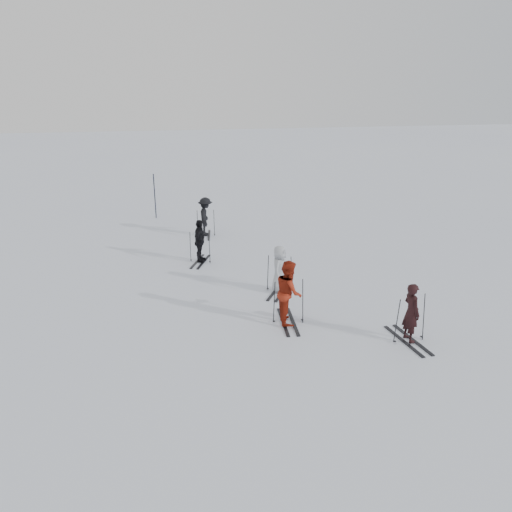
{
  "coord_description": "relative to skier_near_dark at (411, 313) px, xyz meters",
  "views": [
    {
      "loc": [
        -3.21,
        -14.56,
        6.55
      ],
      "look_at": [
        0.0,
        1.0,
        1.0
      ],
      "focal_mm": 35.0,
      "sensor_mm": 36.0,
      "label": 1
    }
  ],
  "objects": [
    {
      "name": "skier_grey",
      "position": [
        -2.57,
        3.92,
        -0.03
      ],
      "size": [
        0.81,
        0.91,
        1.56
      ],
      "primitive_type": "imported",
      "rotation": [
        0.0,
        0.0,
        1.03
      ],
      "color": "#A6ABB0",
      "rests_on": "ground"
    },
    {
      "name": "skis_red",
      "position": [
        -2.86,
        1.71,
        -0.14
      ],
      "size": [
        1.93,
        1.15,
        1.34
      ],
      "primitive_type": null,
      "rotation": [
        0.0,
        0.0,
        1.48
      ],
      "color": "black",
      "rests_on": "ground"
    },
    {
      "name": "skis_uphill_far",
      "position": [
        -4.23,
        10.8,
        -0.2
      ],
      "size": [
        1.77,
        1.1,
        1.22
      ],
      "primitive_type": null,
      "rotation": [
        0.0,
        0.0,
        1.43
      ],
      "color": "black",
      "rests_on": "ground"
    },
    {
      "name": "skis_uphill_left",
      "position": [
        -4.84,
        7.33,
        -0.19
      ],
      "size": [
        1.91,
        1.48,
        1.24
      ],
      "primitive_type": null,
      "rotation": [
        0.0,
        0.0,
        1.18
      ],
      "color": "black",
      "rests_on": "ground"
    },
    {
      "name": "skier_uphill_left",
      "position": [
        -4.84,
        7.33,
        0.01
      ],
      "size": [
        0.74,
        1.04,
        1.64
      ],
      "primitive_type": "imported",
      "rotation": [
        0.0,
        0.0,
        1.18
      ],
      "color": "black",
      "rests_on": "ground"
    },
    {
      "name": "piste_marker",
      "position": [
        -6.4,
        14.42,
        0.31
      ],
      "size": [
        0.06,
        0.06,
        2.24
      ],
      "primitive_type": "cylinder",
      "rotation": [
        0.0,
        0.0,
        -0.2
      ],
      "color": "black",
      "rests_on": "ground"
    },
    {
      "name": "skier_uphill_far",
      "position": [
        -4.23,
        10.8,
        0.05
      ],
      "size": [
        0.78,
        1.18,
        1.71
      ],
      "primitive_type": "imported",
      "rotation": [
        0.0,
        0.0,
        1.43
      ],
      "color": "black",
      "rests_on": "ground"
    },
    {
      "name": "skis_grey",
      "position": [
        -2.57,
        3.92,
        -0.16
      ],
      "size": [
        2.0,
        1.71,
        1.29
      ],
      "primitive_type": null,
      "rotation": [
        0.0,
        0.0,
        1.03
      ],
      "color": "black",
      "rests_on": "ground"
    },
    {
      "name": "skis_near_dark",
      "position": [
        0.0,
        0.0,
        -0.14
      ],
      "size": [
        1.93,
        1.17,
        1.34
      ],
      "primitive_type": null,
      "rotation": [
        0.0,
        0.0,
        1.68
      ],
      "color": "black",
      "rests_on": "ground"
    },
    {
      "name": "ground",
      "position": [
        -3.18,
        3.77,
        -0.81
      ],
      "size": [
        120.0,
        120.0,
        0.0
      ],
      "primitive_type": "plane",
      "color": "silver",
      "rests_on": "ground"
    },
    {
      "name": "skier_red",
      "position": [
        -2.86,
        1.71,
        0.11
      ],
      "size": [
        0.78,
        0.96,
        1.85
      ],
      "primitive_type": "imported",
      "rotation": [
        0.0,
        0.0,
        1.48
      ],
      "color": "maroon",
      "rests_on": "ground"
    },
    {
      "name": "skier_near_dark",
      "position": [
        0.0,
        0.0,
        0.0
      ],
      "size": [
        0.45,
        0.63,
        1.62
      ],
      "primitive_type": "imported",
      "rotation": [
        0.0,
        0.0,
        1.68
      ],
      "color": "black",
      "rests_on": "ground"
    }
  ]
}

